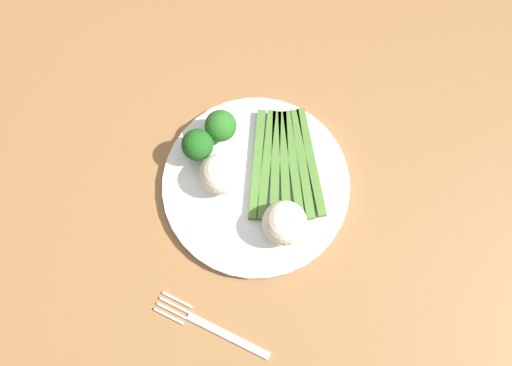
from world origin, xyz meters
The scene contains 9 objects.
ground_plane centered at (0.00, 0.00, -0.01)m, with size 6.00×6.00×0.02m, color gray.
dining_table centered at (0.00, 0.00, 0.66)m, with size 1.13×1.05×0.77m.
plate centered at (0.01, -0.01, 0.78)m, with size 0.26×0.26×0.01m, color white.
asparagus_bundle centered at (0.04, -0.04, 0.80)m, with size 0.18×0.13×0.01m.
broccoli_left centered at (0.03, 0.08, 0.82)m, with size 0.04×0.04×0.05m.
broccoli_outer_edge centered at (0.07, 0.06, 0.82)m, with size 0.04×0.04×0.05m.
cauliflower_mid centered at (-0.04, -0.06, 0.82)m, with size 0.06×0.06×0.06m, color white.
cauliflower_edge centered at (0.00, 0.04, 0.82)m, with size 0.06×0.06×0.06m, color white.
fork centered at (-0.20, -0.01, 0.78)m, with size 0.05×0.17×0.00m.
Camera 1 is at (-0.22, -0.07, 1.60)m, focal length 42.37 mm.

